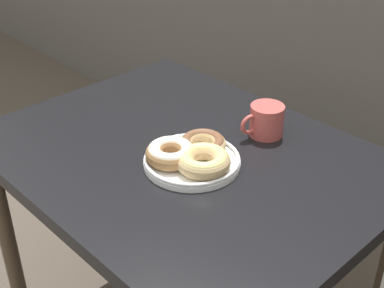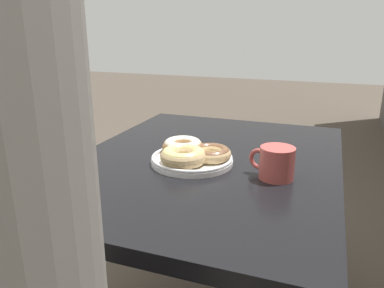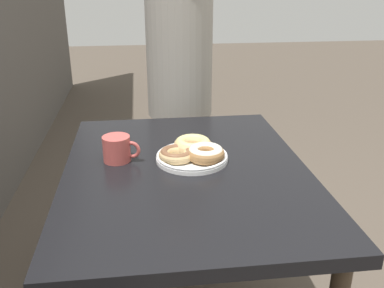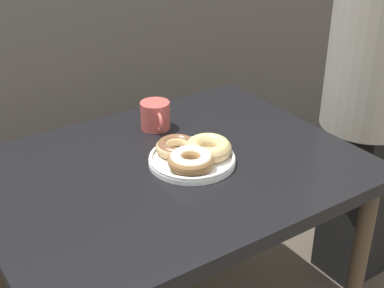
# 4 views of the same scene
# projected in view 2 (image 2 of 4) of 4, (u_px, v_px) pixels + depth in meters

# --- Properties ---
(dining_table) EXTENTS (1.03, 0.79, 0.70)m
(dining_table) POSITION_uv_depth(u_px,v_px,m) (206.00, 182.00, 1.18)
(dining_table) COLOR black
(dining_table) RESTS_ON ground_plane
(donut_plate) EXTENTS (0.25, 0.25, 0.06)m
(donut_plate) POSITION_uv_depth(u_px,v_px,m) (191.00, 154.00, 1.10)
(donut_plate) COLOR white
(donut_plate) RESTS_ON dining_table
(coffee_mug) EXTENTS (0.09, 0.13, 0.09)m
(coffee_mug) POSITION_uv_depth(u_px,v_px,m) (276.00, 162.00, 0.99)
(coffee_mug) COLOR #B74C47
(coffee_mug) RESTS_ON dining_table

